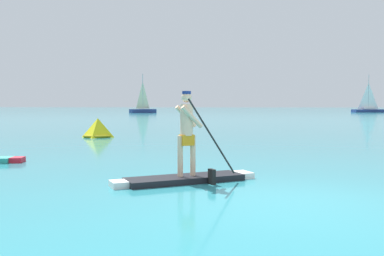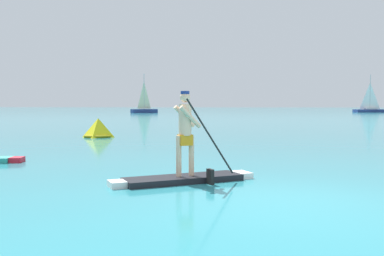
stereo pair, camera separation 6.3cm
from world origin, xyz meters
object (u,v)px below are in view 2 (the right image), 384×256
paddleboarder_mid_center (185,164)px  sailboat_right_horizon (370,108)px  sailboat_left_horizon (144,108)px  race_marker_buoy (98,129)px

paddleboarder_mid_center → sailboat_right_horizon: sailboat_right_horizon is taller
paddleboarder_mid_center → sailboat_right_horizon: size_ratio=0.38×
sailboat_left_horizon → sailboat_right_horizon: sailboat_right_horizon is taller
paddleboarder_mid_center → sailboat_left_horizon: 71.83m
race_marker_buoy → sailboat_right_horizon: 75.67m
paddleboarder_mid_center → race_marker_buoy: (-5.73, 11.34, 0.03)m
paddleboarder_mid_center → sailboat_left_horizon: sailboat_left_horizon is taller
paddleboarder_mid_center → race_marker_buoy: 12.70m
sailboat_right_horizon → race_marker_buoy: bearing=47.8°
paddleboarder_mid_center → sailboat_left_horizon: bearing=73.1°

